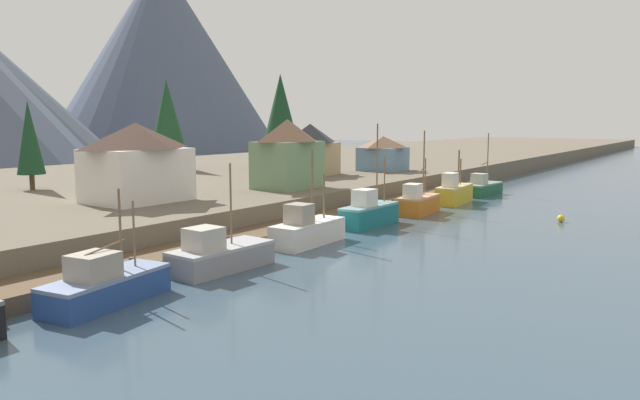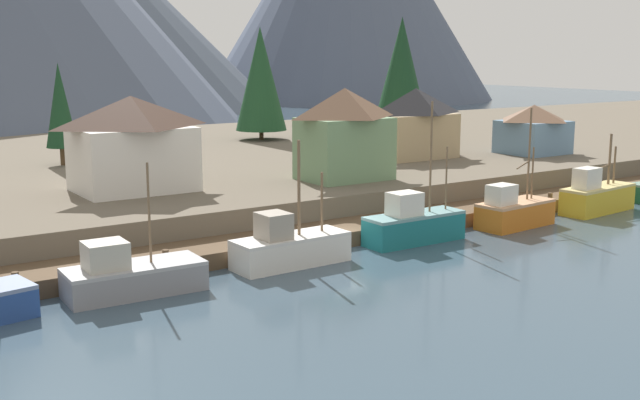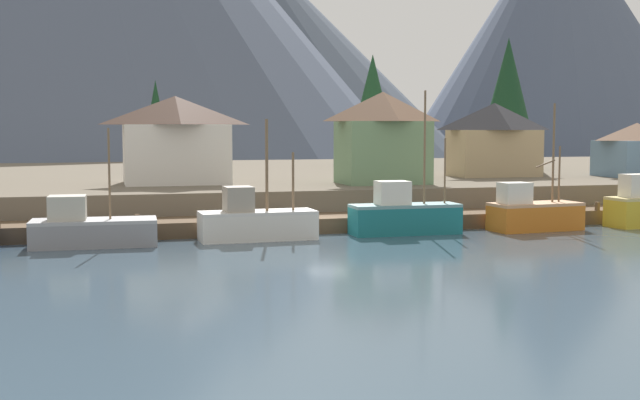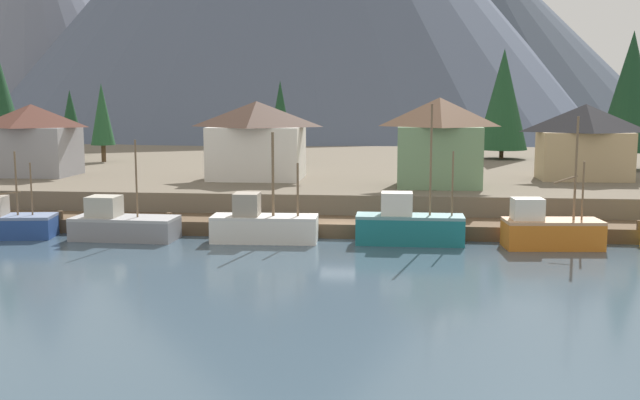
{
  "view_description": "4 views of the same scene",
  "coord_description": "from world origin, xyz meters",
  "views": [
    {
      "loc": [
        -41.84,
        -28.75,
        9.61
      ],
      "look_at": [
        1.4,
        1.8,
        2.53
      ],
      "focal_mm": 33.84,
      "sensor_mm": 36.0,
      "label": 1
    },
    {
      "loc": [
        -28.29,
        -39.41,
        12.34
      ],
      "look_at": [
        0.13,
        2.86,
        2.71
      ],
      "focal_mm": 43.8,
      "sensor_mm": 36.0,
      "label": 2
    },
    {
      "loc": [
        -14.02,
        -50.35,
        6.81
      ],
      "look_at": [
        -0.06,
        1.65,
        2.08
      ],
      "focal_mm": 45.75,
      "sensor_mm": 36.0,
      "label": 3
    },
    {
      "loc": [
        3.97,
        -50.14,
        9.68
      ],
      "look_at": [
        -1.62,
        3.53,
        2.19
      ],
      "focal_mm": 41.68,
      "sensor_mm": 36.0,
      "label": 4
    }
  ],
  "objects": [
    {
      "name": "conifer_back_right",
      "position": [
        -8.81,
        30.63,
        7.77
      ],
      "size": [
        2.74,
        2.74,
        9.02
      ],
      "color": "#4C3823",
      "rests_on": "shoreline_bank"
    },
    {
      "name": "conifer_back_left",
      "position": [
        16.18,
        38.85,
        9.43
      ],
      "size": [
        5.85,
        5.85,
        12.77
      ],
      "color": "#4C3823",
      "rests_on": "shoreline_bank"
    },
    {
      "name": "ground_plane",
      "position": [
        0.0,
        20.0,
        -0.5
      ],
      "size": [
        400.0,
        400.0,
        1.0
      ],
      "primitive_type": "cube",
      "color": "#384C5B"
    },
    {
      "name": "house_green",
      "position": [
        7.29,
        10.08,
        6.16
      ],
      "size": [
        6.93,
        5.16,
        7.17
      ],
      "color": "#6B8E66",
      "rests_on": "shoreline_bank"
    },
    {
      "name": "fishing_boat_grey",
      "position": [
        -14.73,
        -1.68,
        1.01
      ],
      "size": [
        7.2,
        3.08,
        6.84
      ],
      "rotation": [
        0.0,
        0.0,
        -0.04
      ],
      "color": "gray",
      "rests_on": "ground_plane"
    },
    {
      "name": "dock",
      "position": [
        0.0,
        1.99,
        0.5
      ],
      "size": [
        80.0,
        4.0,
        1.6
      ],
      "color": "brown",
      "rests_on": "ground_plane"
    },
    {
      "name": "house_blue",
      "position": [
        32.29,
        12.82,
        4.96
      ],
      "size": [
        6.08,
        5.68,
        4.81
      ],
      "color": "#6689A8",
      "rests_on": "shoreline_bank"
    },
    {
      "name": "house_tan",
      "position": [
        20.21,
        16.61,
        5.87
      ],
      "size": [
        8.0,
        4.51,
        6.6
      ],
      "color": "tan",
      "rests_on": "shoreline_bank"
    },
    {
      "name": "house_white",
      "position": [
        -8.36,
        14.41,
        6.0
      ],
      "size": [
        8.37,
        6.5,
        6.85
      ],
      "color": "silver",
      "rests_on": "shoreline_bank"
    },
    {
      "name": "fishing_boat_yellow",
      "position": [
        23.22,
        -1.66,
        1.27
      ],
      "size": [
        7.3,
        3.03,
        6.1
      ],
      "rotation": [
        0.0,
        0.0,
        0.1
      ],
      "color": "gold",
      "rests_on": "ground_plane"
    },
    {
      "name": "fishing_boat_white",
      "position": [
        -5.0,
        -1.49,
        1.12
      ],
      "size": [
        7.18,
        2.72,
        7.39
      ],
      "rotation": [
        0.0,
        0.0,
        0.04
      ],
      "color": "silver",
      "rests_on": "ground_plane"
    },
    {
      "name": "fishing_boat_orange",
      "position": [
        13.83,
        -1.68,
        1.15
      ],
      "size": [
        6.35,
        3.07,
        8.49
      ],
      "rotation": [
        0.0,
        0.0,
        0.09
      ],
      "color": "#CC6B1E",
      "rests_on": "ground_plane"
    },
    {
      "name": "fishing_boat_teal",
      "position": [
        4.76,
        -1.24,
        1.23
      ],
      "size": [
        7.1,
        2.25,
        9.25
      ],
      "rotation": [
        0.0,
        0.0,
        0.0
      ],
      "color": "#196B70",
      "rests_on": "ground_plane"
    },
    {
      "name": "shoreline_bank",
      "position": [
        0.0,
        32.0,
        1.25
      ],
      "size": [
        400.0,
        56.0,
        2.5
      ],
      "primitive_type": "cube",
      "color": "#665B4C",
      "rests_on": "ground_plane"
    },
    {
      "name": "conifer_near_left",
      "position": [
        26.93,
        26.85,
        10.24
      ],
      "size": [
        6.06,
        6.06,
        13.68
      ],
      "color": "#4C3823",
      "rests_on": "shoreline_bank"
    }
  ]
}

